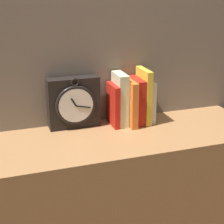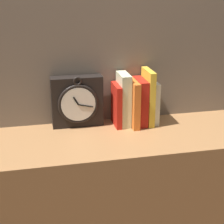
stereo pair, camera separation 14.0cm
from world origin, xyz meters
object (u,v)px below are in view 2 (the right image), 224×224
Objects in this scene: clock at (77,102)px; book_slot0_red at (116,105)px; book_slot4_yellow at (148,97)px; book_slot5_white at (154,102)px; book_slot1_cream at (124,99)px; book_slot3_red at (140,102)px; book_slot2_orange at (133,103)px.

clock reaches higher than book_slot0_red.
clock is 0.95× the size of book_slot4_yellow.
book_slot5_white is at bearing 16.72° from book_slot4_yellow.
book_slot5_white is at bearing 0.41° from book_slot1_cream.
book_slot0_red is at bearing -9.09° from clock.
clock is 0.16m from book_slot0_red.
clock is 0.26m from book_slot3_red.
book_slot0_red is 0.80× the size of book_slot1_cream.
book_slot2_orange is at bearing -174.09° from book_slot4_yellow.
book_slot5_white reaches higher than book_slot0_red.
book_slot0_red is 0.16m from book_slot5_white.
clock is 1.13× the size of book_slot3_red.
book_slot0_red is 0.04m from book_slot1_cream.
book_slot2_orange is at bearing -165.90° from book_slot3_red.
book_slot5_white is (0.32, -0.02, -0.02)m from clock.
book_slot0_red is at bearing -175.63° from book_slot1_cream.
book_slot4_yellow is (0.13, -0.01, 0.03)m from book_slot0_red.
book_slot1_cream is at bearing -179.59° from book_slot5_white.
book_slot1_cream is 1.13× the size of book_slot3_red.
book_slot5_white is at bearing 1.18° from book_slot0_red.
book_slot5_white is (0.16, 0.00, 0.00)m from book_slot0_red.
book_slot3_red is 0.84× the size of book_slot4_yellow.
book_slot1_cream reaches higher than book_slot5_white.
book_slot1_cream reaches higher than book_slot2_orange.
clock reaches higher than book_slot5_white.
book_slot2_orange is 1.00× the size of book_slot3_red.
book_slot5_white is at bearing 6.50° from book_slot3_red.
book_slot4_yellow is (0.03, -0.00, 0.02)m from book_slot3_red.
book_slot1_cream is 0.04m from book_slot2_orange.
book_slot2_orange is at bearing -170.79° from book_slot5_white.
clock is at bearing 176.06° from book_slot5_white.
book_slot5_white is at bearing 9.21° from book_slot2_orange.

